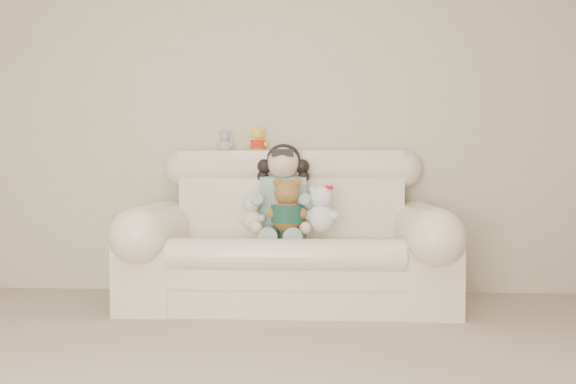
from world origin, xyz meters
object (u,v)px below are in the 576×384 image
(white_cat, at_px, (321,204))
(cream_teddy, at_px, (252,209))
(brown_teddy, at_px, (287,200))
(seated_child, at_px, (283,191))
(sofa, at_px, (289,227))

(white_cat, relative_size, cream_teddy, 1.26)
(brown_teddy, xyz_separation_m, cream_teddy, (-0.23, 0.06, -0.06))
(seated_child, height_order, cream_teddy, seated_child)
(brown_teddy, relative_size, cream_teddy, 1.44)
(brown_teddy, relative_size, white_cat, 1.14)
(sofa, relative_size, seated_child, 3.18)
(brown_teddy, bearing_deg, seated_child, 96.38)
(white_cat, distance_m, cream_teddy, 0.44)
(brown_teddy, bearing_deg, sofa, 86.01)
(white_cat, height_order, cream_teddy, white_cat)
(seated_child, relative_size, white_cat, 1.87)
(sofa, relative_size, white_cat, 5.95)
(seated_child, bearing_deg, brown_teddy, -81.82)
(brown_teddy, bearing_deg, white_cat, 11.22)
(sofa, bearing_deg, seated_child, 117.51)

